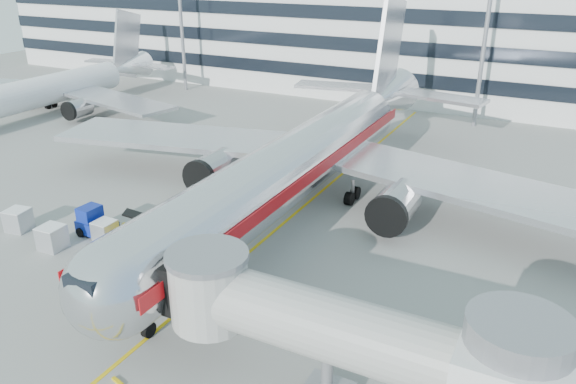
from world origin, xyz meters
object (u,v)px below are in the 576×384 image
at_px(main_jet, 307,156).
at_px(cargo_container_front, 105,231).
at_px(cargo_container_left, 52,237).
at_px(belt_loader, 149,231).
at_px(cargo_container_right, 18,220).
at_px(ramp_worker, 98,218).
at_px(baggage_tug, 95,223).

bearing_deg(main_jet, cargo_container_front, -129.28).
height_order(cargo_container_left, cargo_container_front, cargo_container_left).
distance_m(belt_loader, cargo_container_front, 3.16).
bearing_deg(cargo_container_right, cargo_container_front, 13.83).
distance_m(cargo_container_left, ramp_worker, 3.79).
bearing_deg(belt_loader, cargo_container_front, -149.52).
bearing_deg(belt_loader, cargo_container_left, -140.74).
relative_size(main_jet, cargo_container_front, 33.56).
xyz_separation_m(baggage_tug, ramp_worker, (-0.56, 0.82, -0.04)).
relative_size(belt_loader, baggage_tug, 1.55).
height_order(cargo_container_front, ramp_worker, ramp_worker).
xyz_separation_m(belt_loader, baggage_tug, (-3.98, -1.28, 0.32)).
relative_size(main_jet, baggage_tug, 16.97).
bearing_deg(cargo_container_front, belt_loader, 30.48).
distance_m(main_jet, cargo_container_front, 16.41).
bearing_deg(ramp_worker, cargo_container_front, -87.35).
bearing_deg(ramp_worker, cargo_container_left, -154.54).
bearing_deg(cargo_container_left, main_jet, 50.05).
bearing_deg(belt_loader, cargo_container_right, -161.12).
height_order(belt_loader, cargo_container_left, belt_loader).
xyz_separation_m(baggage_tug, cargo_container_right, (-5.74, -2.04, -0.11)).
bearing_deg(cargo_container_front, main_jet, 50.72).
bearing_deg(baggage_tug, cargo_container_right, -160.41).
xyz_separation_m(cargo_container_front, ramp_worker, (-1.82, 1.14, 0.14)).
height_order(belt_loader, baggage_tug, belt_loader).
bearing_deg(main_jet, cargo_container_right, -140.51).
distance_m(main_jet, cargo_container_left, 19.88).
distance_m(cargo_container_right, ramp_worker, 5.92).
bearing_deg(cargo_container_left, ramp_worker, 80.75).
xyz_separation_m(cargo_container_left, cargo_container_right, (-4.58, 0.88, -0.02)).
relative_size(belt_loader, cargo_container_right, 2.59).
bearing_deg(baggage_tug, main_jet, 46.66).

